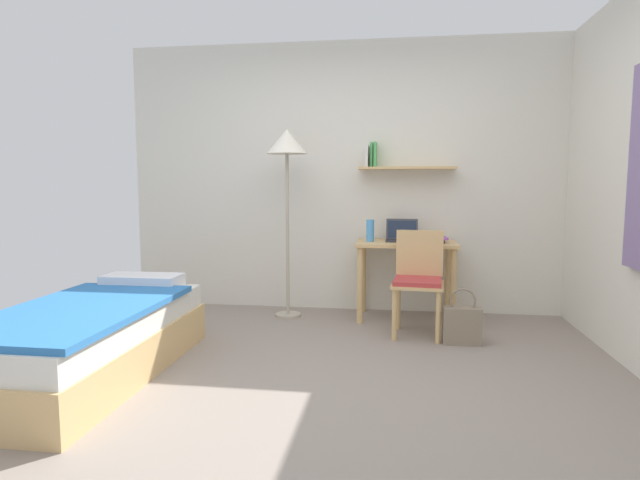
{
  "coord_description": "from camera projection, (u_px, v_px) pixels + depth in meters",
  "views": [
    {
      "loc": [
        0.43,
        -3.07,
        1.24
      ],
      "look_at": [
        -0.08,
        0.51,
        0.85
      ],
      "focal_mm": 29.17,
      "sensor_mm": 36.0,
      "label": 1
    }
  ],
  "objects": [
    {
      "name": "ground_plane",
      "position": [
        322.0,
        385.0,
        3.22
      ],
      "size": [
        5.28,
        5.28,
        0.0
      ],
      "primitive_type": "plane",
      "color": "gray"
    },
    {
      "name": "handbag",
      "position": [
        462.0,
        324.0,
        4.04
      ],
      "size": [
        0.29,
        0.13,
        0.44
      ],
      "color": "gray",
      "rests_on": "ground_plane"
    },
    {
      "name": "bed",
      "position": [
        91.0,
        340.0,
        3.36
      ],
      "size": [
        0.86,
        1.85,
        0.54
      ],
      "color": "tan",
      "rests_on": "ground_plane"
    },
    {
      "name": "desk_chair",
      "position": [
        418.0,
        278.0,
        4.27
      ],
      "size": [
        0.45,
        0.45,
        0.85
      ],
      "color": "tan",
      "rests_on": "ground_plane"
    },
    {
      "name": "standing_lamp",
      "position": [
        287.0,
        153.0,
        4.73
      ],
      "size": [
        0.38,
        0.38,
        1.74
      ],
      "color": "#B2A893",
      "rests_on": "ground_plane"
    },
    {
      "name": "book_stack",
      "position": [
        436.0,
        239.0,
        4.7
      ],
      "size": [
        0.19,
        0.23,
        0.05
      ],
      "color": "#333338",
      "rests_on": "desk"
    },
    {
      "name": "laptop",
      "position": [
        402.0,
        235.0,
        4.8
      ],
      "size": [
        0.3,
        0.22,
        0.2
      ],
      "color": "#2D2D33",
      "rests_on": "desk"
    },
    {
      "name": "wall_back",
      "position": [
        351.0,
        178.0,
        5.07
      ],
      "size": [
        4.4,
        0.27,
        2.6
      ],
      "color": "silver",
      "rests_on": "ground_plane"
    },
    {
      "name": "desk",
      "position": [
        406.0,
        258.0,
        4.75
      ],
      "size": [
        0.9,
        0.53,
        0.71
      ],
      "color": "tan",
      "rests_on": "ground_plane"
    },
    {
      "name": "water_bottle",
      "position": [
        370.0,
        230.0,
        4.77
      ],
      "size": [
        0.07,
        0.07,
        0.2
      ],
      "primitive_type": "cylinder",
      "color": "#4C99DB",
      "rests_on": "desk"
    }
  ]
}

